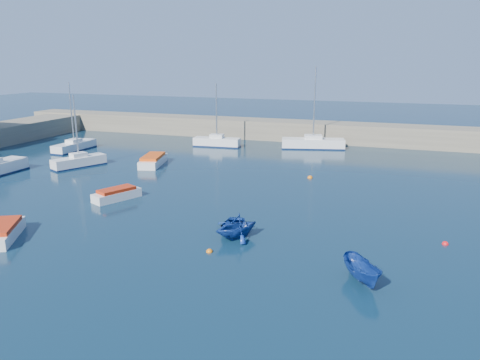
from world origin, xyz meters
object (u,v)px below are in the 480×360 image
(sailboat_4, at_px, (74,146))
(dinghy_right, at_px, (362,272))
(sailboat_3, at_px, (79,161))
(sailboat_6, at_px, (313,143))
(motorboat_2, at_px, (153,160))
(sailboat_5, at_px, (217,142))
(motorboat_0, at_px, (3,232))
(motorboat_1, at_px, (117,194))
(dinghy_center, at_px, (233,228))
(dinghy_left, at_px, (236,226))

(sailboat_4, relative_size, dinghy_right, 2.62)
(sailboat_3, distance_m, sailboat_6, 28.05)
(motorboat_2, distance_m, dinghy_right, 31.13)
(sailboat_3, bearing_deg, sailboat_5, 84.49)
(sailboat_5, xyz_separation_m, motorboat_0, (-0.75, -34.06, -0.17))
(motorboat_1, relative_size, dinghy_center, 1.18)
(sailboat_3, xyz_separation_m, motorboat_2, (6.86, 3.34, -0.09))
(sailboat_4, distance_m, motorboat_2, 13.82)
(sailboat_6, xyz_separation_m, motorboat_0, (-12.68, -36.85, -0.21))
(dinghy_center, distance_m, dinghy_left, 1.08)
(sailboat_3, relative_size, sailboat_4, 0.90)
(sailboat_3, relative_size, dinghy_left, 2.50)
(sailboat_4, distance_m, dinghy_center, 34.53)
(dinghy_left, bearing_deg, dinghy_center, 160.17)
(sailboat_4, height_order, dinghy_left, sailboat_4)
(sailboat_4, distance_m, sailboat_6, 29.66)
(motorboat_0, bearing_deg, dinghy_center, -5.42)
(sailboat_3, xyz_separation_m, dinghy_center, (21.74, -12.70, -0.24))
(sailboat_3, bearing_deg, motorboat_1, -15.16)
(dinghy_left, bearing_deg, sailboat_3, -174.28)
(sailboat_6, relative_size, dinghy_left, 3.41)
(sailboat_6, distance_m, motorboat_0, 38.97)
(sailboat_3, distance_m, dinghy_right, 34.81)
(dinghy_left, height_order, dinghy_right, dinghy_left)
(motorboat_0, bearing_deg, sailboat_5, 59.93)
(motorboat_1, bearing_deg, sailboat_3, 164.19)
(motorboat_0, xyz_separation_m, dinghy_center, (13.25, 5.73, -0.11))
(sailboat_4, relative_size, dinghy_center, 2.38)
(sailboat_6, xyz_separation_m, dinghy_center, (0.57, -31.11, -0.32))
(sailboat_6, height_order, motorboat_1, sailboat_6)
(sailboat_6, distance_m, dinghy_left, 31.96)
(sailboat_3, distance_m, motorboat_1, 13.62)
(motorboat_0, relative_size, motorboat_2, 0.84)
(sailboat_4, bearing_deg, motorboat_2, -15.26)
(motorboat_0, bearing_deg, motorboat_2, 65.46)
(dinghy_center, height_order, dinghy_left, dinghy_left)
(sailboat_5, bearing_deg, motorboat_2, 164.21)
(motorboat_0, distance_m, motorboat_1, 9.82)
(motorboat_1, bearing_deg, dinghy_left, 2.70)
(sailboat_3, height_order, motorboat_0, sailboat_3)
(sailboat_4, height_order, motorboat_2, sailboat_4)
(sailboat_3, relative_size, motorboat_2, 1.35)
(sailboat_3, distance_m, motorboat_2, 7.63)
(sailboat_5, distance_m, motorboat_0, 34.07)
(dinghy_center, bearing_deg, motorboat_2, 121.95)
(dinghy_center, bearing_deg, sailboat_5, 102.93)
(sailboat_5, relative_size, motorboat_0, 1.73)
(sailboat_4, bearing_deg, sailboat_3, -47.51)
(sailboat_4, height_order, motorboat_1, sailboat_4)
(dinghy_center, relative_size, dinghy_left, 1.17)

